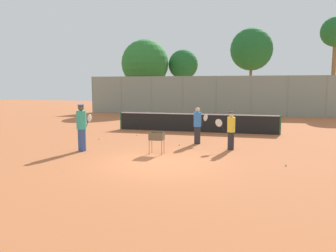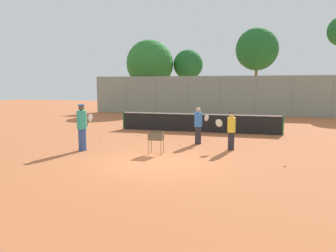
{
  "view_description": "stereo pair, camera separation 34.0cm",
  "coord_description": "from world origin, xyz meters",
  "views": [
    {
      "loc": [
        3.11,
        -10.92,
        2.73
      ],
      "look_at": [
        -0.28,
        2.34,
        1.0
      ],
      "focal_mm": 35.0,
      "sensor_mm": 36.0,
      "label": 1
    },
    {
      "loc": [
        3.44,
        -10.83,
        2.73
      ],
      "look_at": [
        -0.28,
        2.34,
        1.0
      ],
      "focal_mm": 35.0,
      "sensor_mm": 36.0,
      "label": 2
    }
  ],
  "objects": [
    {
      "name": "tennis_net",
      "position": [
        0.0,
        7.76,
        0.56
      ],
      "size": [
        9.42,
        0.1,
        1.07
      ],
      "color": "#26592D",
      "rests_on": "ground_plane"
    },
    {
      "name": "tree_1",
      "position": [
        -3.69,
        21.89,
        4.66
      ],
      "size": [
        2.96,
        2.96,
        6.23
      ],
      "color": "brown",
      "rests_on": "ground_plane"
    },
    {
      "name": "tennis_ball_3",
      "position": [
        -4.27,
        3.98,
        0.03
      ],
      "size": [
        0.07,
        0.07,
        0.07
      ],
      "primitive_type": "sphere",
      "color": "#D1E54C",
      "rests_on": "ground_plane"
    },
    {
      "name": "player_white_outfit",
      "position": [
        0.72,
        3.97,
        0.87
      ],
      "size": [
        0.62,
        0.78,
        1.7
      ],
      "rotation": [
        0.0,
        0.0,
        0.94
      ],
      "color": "#26262D",
      "rests_on": "ground_plane"
    },
    {
      "name": "player_yellow_shirt",
      "position": [
        -3.65,
        1.14,
        1.0
      ],
      "size": [
        0.4,
        0.96,
        1.93
      ],
      "rotation": [
        0.0,
        0.0,
        1.42
      ],
      "color": "#334C8C",
      "rests_on": "ground_plane"
    },
    {
      "name": "ground_plane",
      "position": [
        0.0,
        0.0,
        0.0
      ],
      "size": [
        80.0,
        80.0,
        0.0
      ],
      "primitive_type": "plane",
      "color": "#B26038"
    },
    {
      "name": "tree_0",
      "position": [
        2.93,
        24.05,
        6.27
      ],
      "size": [
        4.26,
        4.26,
        8.42
      ],
      "color": "brown",
      "rests_on": "ground_plane"
    },
    {
      "name": "ball_cart",
      "position": [
        -0.5,
        1.34,
        0.64
      ],
      "size": [
        0.56,
        0.41,
        0.86
      ],
      "color": "brown",
      "rests_on": "ground_plane"
    },
    {
      "name": "tennis_ball_0",
      "position": [
        -0.01,
        3.36,
        0.03
      ],
      "size": [
        0.07,
        0.07,
        0.07
      ],
      "primitive_type": "sphere",
      "color": "#D1E54C",
      "rests_on": "ground_plane"
    },
    {
      "name": "tennis_ball_1",
      "position": [
        -2.83,
        5.51,
        0.03
      ],
      "size": [
        0.07,
        0.07,
        0.07
      ],
      "primitive_type": "sphere",
      "color": "#D1E54C",
      "rests_on": "ground_plane"
    },
    {
      "name": "tree_3",
      "position": [
        -7.32,
        20.6,
        4.81
      ],
      "size": [
        4.69,
        4.69,
        7.17
      ],
      "color": "brown",
      "rests_on": "ground_plane"
    },
    {
      "name": "back_fence",
      "position": [
        0.0,
        18.65,
        1.75
      ],
      "size": [
        24.42,
        0.08,
        3.51
      ],
      "color": "gray",
      "rests_on": "ground_plane"
    },
    {
      "name": "tennis_ball_2",
      "position": [
        4.3,
        0.54,
        0.03
      ],
      "size": [
        0.07,
        0.07,
        0.07
      ],
      "primitive_type": "sphere",
      "color": "#D1E54C",
      "rests_on": "ground_plane"
    },
    {
      "name": "player_red_cap",
      "position": [
        2.3,
        2.93,
        0.83
      ],
      "size": [
        0.88,
        0.33,
        1.6
      ],
      "rotation": [
        0.0,
        0.0,
        3.2
      ],
      "color": "#26262D",
      "rests_on": "ground_plane"
    }
  ]
}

